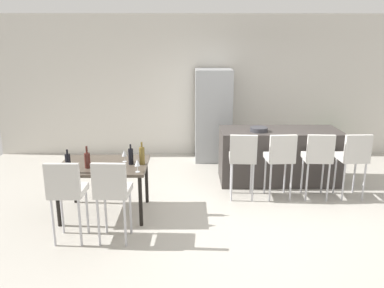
{
  "coord_description": "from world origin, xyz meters",
  "views": [
    {
      "loc": [
        -0.98,
        -5.44,
        2.42
      ],
      "look_at": [
        -0.93,
        0.3,
        0.85
      ],
      "focal_mm": 36.17,
      "sensor_mm": 36.0,
      "label": 1
    }
  ],
  "objects_px": {
    "kitchen_island": "(279,156)",
    "bar_chair_right": "(318,156)",
    "bar_chair_left": "(243,156)",
    "dining_chair_near": "(66,189)",
    "wine_bottle_inner": "(142,155)",
    "refrigerator": "(213,115)",
    "wine_bottle_near": "(68,163)",
    "fruit_bowl": "(259,129)",
    "wine_bottle_end": "(87,160)",
    "potted_plant": "(337,143)",
    "wine_glass_middle": "(137,163)",
    "dining_chair_far": "(112,189)",
    "wine_bottle_corner": "(131,156)",
    "dining_table": "(104,169)",
    "wine_glass_left": "(124,153)",
    "bar_chair_far": "(354,156)",
    "bar_chair_middle": "(280,156)"
  },
  "relations": [
    {
      "from": "bar_chair_far",
      "to": "dining_chair_near",
      "type": "relative_size",
      "value": 1.0
    },
    {
      "from": "dining_table",
      "to": "wine_bottle_corner",
      "type": "xyz_separation_m",
      "value": [
        0.38,
        -0.01,
        0.19
      ]
    },
    {
      "from": "wine_glass_middle",
      "to": "dining_chair_far",
      "type": "bearing_deg",
      "value": -117.2
    },
    {
      "from": "wine_bottle_end",
      "to": "wine_glass_middle",
      "type": "relative_size",
      "value": 1.73
    },
    {
      "from": "bar_chair_left",
      "to": "fruit_bowl",
      "type": "height_order",
      "value": "bar_chair_left"
    },
    {
      "from": "bar_chair_left",
      "to": "refrigerator",
      "type": "xyz_separation_m",
      "value": [
        -0.32,
        2.07,
        0.22
      ]
    },
    {
      "from": "refrigerator",
      "to": "fruit_bowl",
      "type": "bearing_deg",
      "value": -64.32
    },
    {
      "from": "bar_chair_right",
      "to": "wine_glass_middle",
      "type": "distance_m",
      "value": 2.77
    },
    {
      "from": "wine_glass_middle",
      "to": "potted_plant",
      "type": "distance_m",
      "value": 4.76
    },
    {
      "from": "bar_chair_left",
      "to": "refrigerator",
      "type": "relative_size",
      "value": 0.57
    },
    {
      "from": "kitchen_island",
      "to": "bar_chair_right",
      "type": "height_order",
      "value": "bar_chair_right"
    },
    {
      "from": "wine_bottle_corner",
      "to": "wine_bottle_end",
      "type": "bearing_deg",
      "value": -165.28
    },
    {
      "from": "dining_table",
      "to": "fruit_bowl",
      "type": "bearing_deg",
      "value": 26.45
    },
    {
      "from": "wine_bottle_inner",
      "to": "fruit_bowl",
      "type": "height_order",
      "value": "wine_bottle_inner"
    },
    {
      "from": "wine_bottle_end",
      "to": "refrigerator",
      "type": "xyz_separation_m",
      "value": [
        1.85,
        2.73,
        0.07
      ]
    },
    {
      "from": "wine_bottle_near",
      "to": "wine_bottle_end",
      "type": "height_order",
      "value": "wine_bottle_near"
    },
    {
      "from": "kitchen_island",
      "to": "refrigerator",
      "type": "distance_m",
      "value": 1.73
    },
    {
      "from": "bar_chair_far",
      "to": "potted_plant",
      "type": "height_order",
      "value": "bar_chair_far"
    },
    {
      "from": "wine_bottle_corner",
      "to": "wine_glass_middle",
      "type": "height_order",
      "value": "wine_bottle_corner"
    },
    {
      "from": "dining_chair_far",
      "to": "dining_chair_near",
      "type": "bearing_deg",
      "value": -179.99
    },
    {
      "from": "bar_chair_left",
      "to": "wine_bottle_inner",
      "type": "xyz_separation_m",
      "value": [
        -1.46,
        -0.51,
        0.17
      ]
    },
    {
      "from": "dining_chair_far",
      "to": "wine_bottle_corner",
      "type": "xyz_separation_m",
      "value": [
        0.12,
        0.8,
        0.16
      ]
    },
    {
      "from": "bar_chair_left",
      "to": "dining_chair_near",
      "type": "relative_size",
      "value": 1.0
    },
    {
      "from": "dining_chair_far",
      "to": "wine_bottle_inner",
      "type": "relative_size",
      "value": 3.32
    },
    {
      "from": "wine_bottle_inner",
      "to": "wine_glass_middle",
      "type": "xyz_separation_m",
      "value": [
        -0.02,
        -0.32,
        -0.0
      ]
    },
    {
      "from": "dining_table",
      "to": "dining_chair_far",
      "type": "distance_m",
      "value": 0.85
    },
    {
      "from": "wine_bottle_near",
      "to": "fruit_bowl",
      "type": "distance_m",
      "value": 3.12
    },
    {
      "from": "dining_chair_near",
      "to": "potted_plant",
      "type": "distance_m",
      "value": 5.65
    },
    {
      "from": "wine_bottle_near",
      "to": "wine_glass_left",
      "type": "xyz_separation_m",
      "value": [
        0.65,
        0.45,
        -0.01
      ]
    },
    {
      "from": "bar_chair_left",
      "to": "wine_bottle_inner",
      "type": "relative_size",
      "value": 3.32
    },
    {
      "from": "wine_bottle_corner",
      "to": "wine_glass_middle",
      "type": "xyz_separation_m",
      "value": [
        0.13,
        -0.32,
        0.01
      ]
    },
    {
      "from": "wine_glass_left",
      "to": "wine_bottle_inner",
      "type": "bearing_deg",
      "value": -23.35
    },
    {
      "from": "bar_chair_left",
      "to": "wine_glass_middle",
      "type": "xyz_separation_m",
      "value": [
        -1.49,
        -0.83,
        0.17
      ]
    },
    {
      "from": "dining_table",
      "to": "wine_glass_left",
      "type": "distance_m",
      "value": 0.36
    },
    {
      "from": "potted_plant",
      "to": "wine_bottle_near",
      "type": "bearing_deg",
      "value": -147.83
    },
    {
      "from": "bar_chair_far",
      "to": "fruit_bowl",
      "type": "bearing_deg",
      "value": 153.55
    },
    {
      "from": "bar_chair_left",
      "to": "wine_glass_middle",
      "type": "bearing_deg",
      "value": -150.85
    },
    {
      "from": "bar_chair_right",
      "to": "refrigerator",
      "type": "bearing_deg",
      "value": 125.39
    },
    {
      "from": "bar_chair_left",
      "to": "wine_glass_left",
      "type": "height_order",
      "value": "bar_chair_left"
    },
    {
      "from": "dining_chair_far",
      "to": "wine_bottle_corner",
      "type": "height_order",
      "value": "dining_chair_far"
    },
    {
      "from": "wine_glass_left",
      "to": "potted_plant",
      "type": "relative_size",
      "value": 0.31
    },
    {
      "from": "kitchen_island",
      "to": "bar_chair_left",
      "type": "height_order",
      "value": "bar_chair_left"
    },
    {
      "from": "bar_chair_left",
      "to": "dining_chair_near",
      "type": "xyz_separation_m",
      "value": [
        -2.28,
        -1.31,
        0.0
      ]
    },
    {
      "from": "wine_bottle_inner",
      "to": "bar_chair_middle",
      "type": "bearing_deg",
      "value": 14.02
    },
    {
      "from": "bar_chair_middle",
      "to": "wine_bottle_near",
      "type": "distance_m",
      "value": 3.08
    },
    {
      "from": "refrigerator",
      "to": "potted_plant",
      "type": "distance_m",
      "value": 2.64
    },
    {
      "from": "wine_bottle_inner",
      "to": "refrigerator",
      "type": "distance_m",
      "value": 2.82
    },
    {
      "from": "wine_glass_middle",
      "to": "dining_chair_near",
      "type": "bearing_deg",
      "value": -148.75
    },
    {
      "from": "bar_chair_middle",
      "to": "bar_chair_far",
      "type": "xyz_separation_m",
      "value": [
        1.12,
        -0.0,
        0.0
      ]
    },
    {
      "from": "wine_glass_left",
      "to": "fruit_bowl",
      "type": "bearing_deg",
      "value": 27.11
    }
  ]
}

